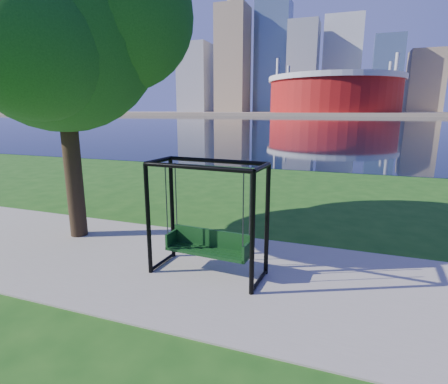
% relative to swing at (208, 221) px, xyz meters
% --- Properties ---
extents(ground, '(900.00, 900.00, 0.00)m').
position_rel_swing_xyz_m(ground, '(0.14, 0.57, -1.05)').
color(ground, '#1E5114').
rests_on(ground, ground).
extents(path, '(120.00, 4.00, 0.03)m').
position_rel_swing_xyz_m(path, '(0.14, 0.07, -1.03)').
color(path, '#9E937F').
rests_on(path, ground).
extents(river, '(900.00, 180.00, 0.02)m').
position_rel_swing_xyz_m(river, '(0.14, 102.57, -1.04)').
color(river, black).
rests_on(river, ground).
extents(far_bank, '(900.00, 228.00, 2.00)m').
position_rel_swing_xyz_m(far_bank, '(0.14, 306.57, -0.05)').
color(far_bank, '#937F60').
rests_on(far_bank, ground).
extents(stadium, '(83.00, 83.00, 32.00)m').
position_rel_swing_xyz_m(stadium, '(-9.86, 235.57, 13.18)').
color(stadium, maroon).
rests_on(stadium, far_bank).
extents(skyline, '(392.00, 66.00, 96.50)m').
position_rel_swing_xyz_m(skyline, '(-4.13, 319.97, 34.84)').
color(skyline, gray).
rests_on(skyline, far_bank).
extents(swing, '(2.17, 1.05, 2.17)m').
position_rel_swing_xyz_m(swing, '(0.00, 0.00, 0.00)').
color(swing, black).
rests_on(swing, ground).
extents(park_tree, '(5.66, 5.12, 7.04)m').
position_rel_swing_xyz_m(park_tree, '(-3.88, 0.89, 3.84)').
color(park_tree, black).
rests_on(park_tree, ground).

